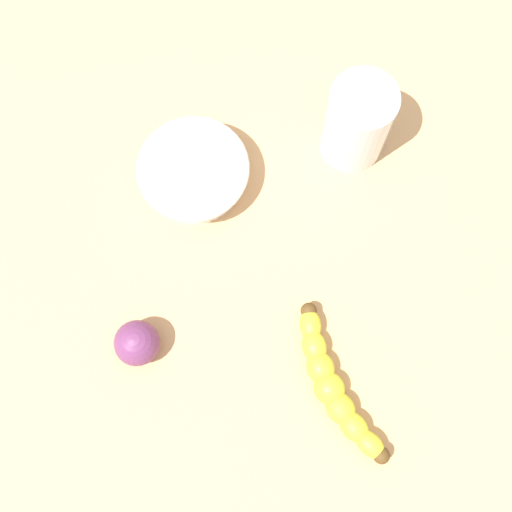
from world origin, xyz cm
name	(u,v)px	position (x,y,z in cm)	size (l,w,h in cm)	color
wooden_tabletop	(308,276)	(0.00, 0.00, 1.50)	(120.00, 120.00, 3.00)	tan
banana	(334,386)	(-13.29, 4.25, 4.77)	(20.03, 5.33, 3.54)	yellow
smoothie_glass	(357,123)	(12.50, -13.00, 9.03)	(7.99, 7.99, 12.35)	silver
ceramic_bowl	(194,172)	(17.18, 6.89, 5.89)	(13.73, 13.73, 4.84)	white
plum_fruit	(137,343)	(1.45, 21.98, 5.66)	(5.32, 5.32, 5.32)	#6B3360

